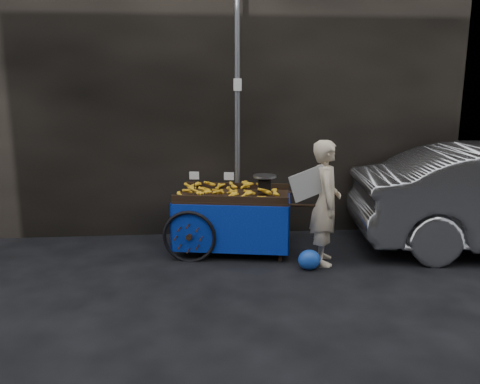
{
  "coord_description": "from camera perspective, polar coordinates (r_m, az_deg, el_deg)",
  "views": [
    {
      "loc": [
        -0.24,
        -5.84,
        2.32
      ],
      "look_at": [
        0.28,
        0.5,
        0.93
      ],
      "focal_mm": 35.0,
      "sensor_mm": 36.0,
      "label": 1
    }
  ],
  "objects": [
    {
      "name": "building_wall",
      "position": [
        8.47,
        -0.37,
        13.52
      ],
      "size": [
        13.5,
        2.0,
        5.0
      ],
      "color": "black",
      "rests_on": "ground"
    },
    {
      "name": "ground",
      "position": [
        6.29,
        -2.17,
        -9.34
      ],
      "size": [
        80.0,
        80.0,
        0.0
      ],
      "primitive_type": "plane",
      "color": "black",
      "rests_on": "ground"
    },
    {
      "name": "vendor",
      "position": [
        6.37,
        10.38,
        -1.27
      ],
      "size": [
        0.8,
        0.67,
        1.69
      ],
      "rotation": [
        0.0,
        0.0,
        1.41
      ],
      "color": "beige",
      "rests_on": "ground"
    },
    {
      "name": "street_pole",
      "position": [
        7.17,
        -0.33,
        9.8
      ],
      "size": [
        0.12,
        0.1,
        4.0
      ],
      "color": "slate",
      "rests_on": "ground"
    },
    {
      "name": "banana_cart",
      "position": [
        6.8,
        -1.24,
        -1.07
      ],
      "size": [
        2.36,
        1.38,
        1.21
      ],
      "rotation": [
        0.0,
        0.0,
        -0.18
      ],
      "color": "black",
      "rests_on": "ground"
    },
    {
      "name": "plastic_bag",
      "position": [
        6.29,
        8.45,
        -8.17
      ],
      "size": [
        0.3,
        0.24,
        0.27
      ],
      "primitive_type": "ellipsoid",
      "color": "#1744B1",
      "rests_on": "ground"
    }
  ]
}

